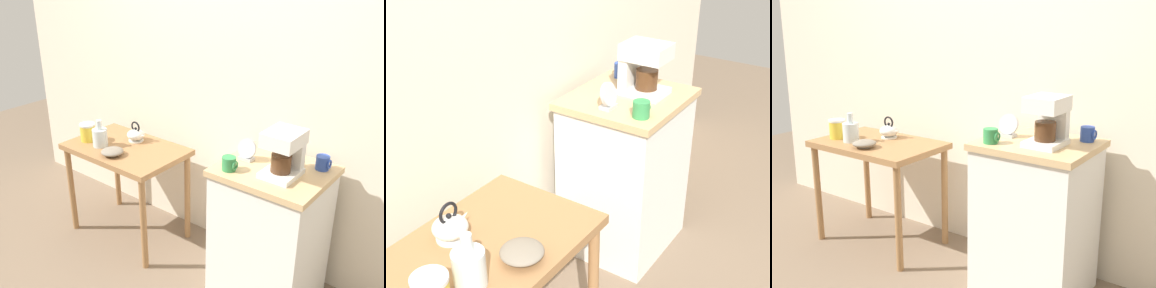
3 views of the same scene
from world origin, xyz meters
The scene contains 12 objects.
ground_plane centered at (0.00, 0.00, 0.00)m, with size 8.00×8.00×0.00m, color #7A6651.
back_wall centered at (0.10, 0.40, 1.40)m, with size 4.40×0.10×2.80m, color beige.
wooden_table centered at (-0.58, -0.04, 0.62)m, with size 0.84×0.54×0.72m.
kitchen_counter centered at (0.58, 0.03, 0.45)m, with size 0.60×0.54×0.89m.
bowl_stoneware centered at (-0.54, -0.19, 0.75)m, with size 0.15×0.15×0.05m.
teakettle centered at (-0.59, 0.09, 0.77)m, with size 0.16×0.13×0.15m.
glass_carafe_vase centered at (-0.73, -0.14, 0.79)m, with size 0.11×0.11×0.19m.
canister_enamel centered at (-0.87, -0.13, 0.79)m, with size 0.11×0.11×0.13m.
coffee_maker centered at (0.64, -0.01, 1.03)m, with size 0.18×0.22×0.26m.
mug_blue centered at (0.79, 0.18, 0.93)m, with size 0.08×0.08×0.08m.
mug_tall_green centered at (0.38, -0.15, 0.93)m, with size 0.09×0.08×0.08m.
table_clock centered at (0.39, 0.03, 0.94)m, with size 0.12×0.06×0.13m.
Camera 1 is at (1.61, -2.01, 2.01)m, focal length 41.71 mm.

